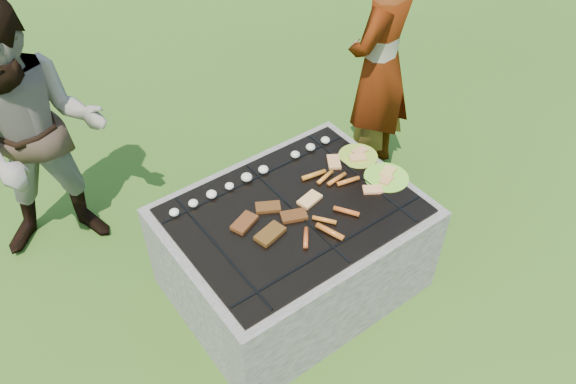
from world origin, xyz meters
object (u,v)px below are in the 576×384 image
fire_pit (293,251)px  plate_near (386,178)px  plate_far (358,156)px  cook (380,67)px  bystander (37,139)px

fire_pit → plate_near: bearing=-10.5°
fire_pit → plate_far: (0.56, 0.13, 0.33)m
fire_pit → plate_near: size_ratio=4.45×
plate_near → cook: (0.50, 0.62, 0.22)m
fire_pit → bystander: (-0.90, 1.12, 0.51)m
fire_pit → plate_far: plate_far is taller
cook → bystander: (-1.97, 0.61, -0.04)m
fire_pit → bystander: bystander is taller
fire_pit → cook: bearing=25.8°
plate_near → bystander: size_ratio=0.18×
cook → fire_pit: bearing=4.9°
cook → plate_far: bearing=16.6°
plate_far → bystander: bystander is taller
bystander → fire_pit: bearing=-30.4°
plate_far → cook: (0.51, 0.39, 0.22)m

